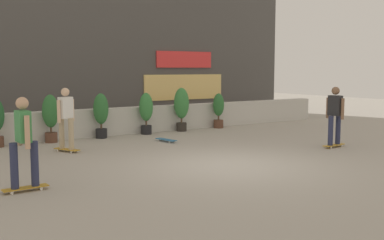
# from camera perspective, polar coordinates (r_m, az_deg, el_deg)

# --- Properties ---
(ground_plane) EXTENTS (48.00, 48.00, 0.00)m
(ground_plane) POSITION_cam_1_polar(r_m,az_deg,el_deg) (10.76, 4.47, -5.49)
(ground_plane) COLOR #A8A093
(planter_wall) EXTENTS (18.00, 0.40, 0.90)m
(planter_wall) POSITION_cam_1_polar(r_m,az_deg,el_deg) (15.79, -9.12, -0.15)
(planter_wall) COLOR beige
(planter_wall) RESTS_ON ground
(building_backdrop) EXTENTS (20.00, 2.08, 6.50)m
(building_backdrop) POSITION_cam_1_polar(r_m,az_deg,el_deg) (19.43, -14.24, 9.18)
(building_backdrop) COLOR #4C4947
(building_backdrop) RESTS_ON ground
(potted_plant_1) EXTENTS (0.48, 0.48, 1.43)m
(potted_plant_1) POSITION_cam_1_polar(r_m,az_deg,el_deg) (14.50, -16.88, 0.59)
(potted_plant_1) COLOR brown
(potted_plant_1) RESTS_ON ground
(potted_plant_2) EXTENTS (0.48, 0.48, 1.42)m
(potted_plant_2) POSITION_cam_1_polar(r_m,az_deg,el_deg) (15.04, -11.05, 0.91)
(potted_plant_2) COLOR black
(potted_plant_2) RESTS_ON ground
(potted_plant_3) EXTENTS (0.46, 0.46, 1.40)m
(potted_plant_3) POSITION_cam_1_polar(r_m,az_deg,el_deg) (15.73, -5.62, 1.15)
(potted_plant_3) COLOR black
(potted_plant_3) RESTS_ON ground
(potted_plant_4) EXTENTS (0.53, 0.53, 1.53)m
(potted_plant_4) POSITION_cam_1_polar(r_m,az_deg,el_deg) (16.43, -1.29, 1.73)
(potted_plant_4) COLOR #2D2823
(potted_plant_4) RESTS_ON ground
(potted_plant_5) EXTENTS (0.41, 0.41, 1.29)m
(potted_plant_5) POSITION_cam_1_polar(r_m,az_deg,el_deg) (17.38, 3.26, 1.36)
(potted_plant_5) COLOR brown
(potted_plant_5) RESTS_ON ground
(skater_far_left) EXTENTS (0.81, 0.56, 1.70)m
(skater_far_left) POSITION_cam_1_polar(r_m,az_deg,el_deg) (8.80, -19.87, -2.25)
(skater_far_left) COLOR #BF8C26
(skater_far_left) RESTS_ON ground
(skater_by_wall_right) EXTENTS (0.52, 0.81, 1.70)m
(skater_by_wall_right) POSITION_cam_1_polar(r_m,az_deg,el_deg) (12.73, -15.14, 0.42)
(skater_by_wall_right) COLOR #BF8C26
(skater_by_wall_right) RESTS_ON ground
(skater_by_wall_left) EXTENTS (0.82, 0.56, 1.70)m
(skater_by_wall_left) POSITION_cam_1_polar(r_m,az_deg,el_deg) (13.60, 17.04, 0.72)
(skater_by_wall_left) COLOR #BF8C26
(skater_by_wall_left) RESTS_ON ground
(skateboard_near_camera) EXTENTS (0.32, 0.82, 0.08)m
(skateboard_near_camera) POSITION_cam_1_polar(r_m,az_deg,el_deg) (14.12, -3.18, -2.42)
(skateboard_near_camera) COLOR #266699
(skateboard_near_camera) RESTS_ON ground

